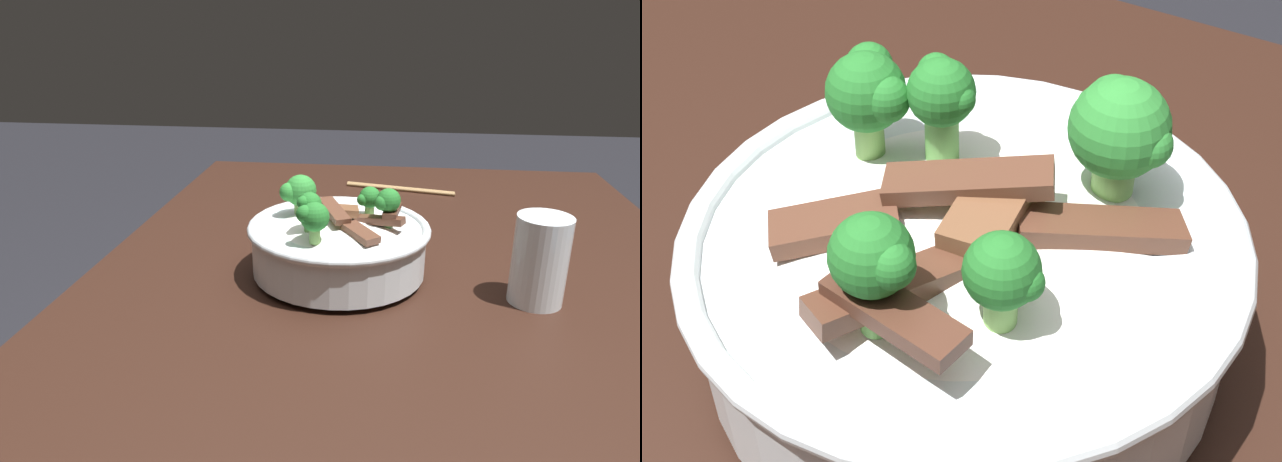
% 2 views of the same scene
% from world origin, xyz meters
% --- Properties ---
extents(dining_table, '(1.14, 0.89, 0.81)m').
position_xyz_m(dining_table, '(0.00, 0.00, 0.65)').
color(dining_table, black).
rests_on(dining_table, ground).
extents(rice_bowl, '(0.25, 0.25, 0.13)m').
position_xyz_m(rice_bowl, '(-0.03, 0.09, 0.86)').
color(rice_bowl, silver).
rests_on(rice_bowl, dining_table).
extents(drinking_glass, '(0.07, 0.07, 0.11)m').
position_xyz_m(drinking_glass, '(-0.08, -0.17, 0.86)').
color(drinking_glass, white).
rests_on(drinking_glass, dining_table).
extents(chopsticks_pair, '(0.06, 0.22, 0.01)m').
position_xyz_m(chopsticks_pair, '(0.38, -0.00, 0.81)').
color(chopsticks_pair, '#9E7A4C').
rests_on(chopsticks_pair, dining_table).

